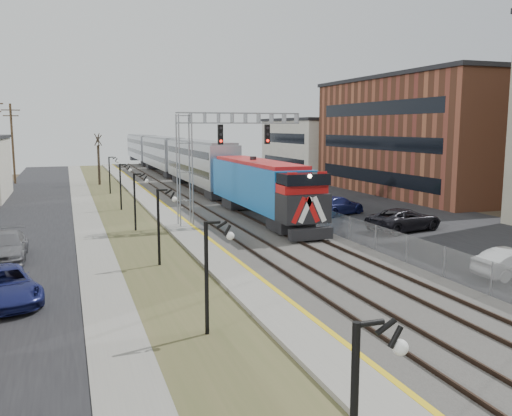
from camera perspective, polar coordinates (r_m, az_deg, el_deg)
name	(u,v)px	position (r m, az deg, el deg)	size (l,w,h in m)	color
street_west	(25,221)	(45.05, -23.15, -1.24)	(7.00, 120.00, 0.04)	black
sidewalk	(86,217)	(44.96, -17.42, -0.93)	(2.00, 120.00, 0.08)	gray
grass_median	(125,215)	(45.15, -13.62, -0.75)	(4.00, 120.00, 0.06)	#474C28
platform	(162,212)	(45.52, -9.86, -0.45)	(2.00, 120.00, 0.24)	gray
ballast_bed	(220,210)	(46.59, -3.79, -0.16)	(8.00, 120.00, 0.20)	#595651
parking_lot	(344,204)	(51.10, 9.28, 0.42)	(16.00, 120.00, 0.04)	black
platform_edge	(173,210)	(45.65, -8.78, -0.24)	(0.24, 120.00, 0.01)	gold
track_near	(197,209)	(46.07, -6.19, -0.07)	(1.58, 120.00, 0.15)	#2D2119
track_far	(237,207)	(46.98, -2.03, 0.14)	(1.58, 120.00, 0.15)	#2D2119
train	(173,158)	(75.14, -8.76, 5.22)	(3.00, 85.85, 5.33)	#1665B6
signal_gantry	(208,149)	(38.59, -5.06, 6.21)	(9.00, 1.07, 8.15)	gray
lampposts	(158,227)	(28.46, -10.31, -1.99)	(0.14, 62.14, 4.00)	black
fence	(266,199)	(47.77, 1.06, 0.92)	(0.04, 120.00, 1.60)	gray
buildings_east	(499,136)	(55.80, 24.22, 6.95)	(16.00, 76.00, 15.00)	#A49C84
bare_trees	(11,182)	(48.68, -24.41, 2.55)	(12.30, 42.30, 5.95)	#382D23
car_lot_c	(404,220)	(38.69, 15.35, -1.23)	(2.57, 5.57, 1.55)	black
car_lot_d	(337,206)	(44.57, 8.53, 0.22)	(2.12, 5.22, 1.51)	navy
car_lot_e	(292,199)	(48.44, 3.85, 0.94)	(1.76, 4.38, 1.49)	gray
car_lot_f	(291,193)	(53.03, 3.74, 1.54)	(1.45, 4.15, 1.37)	#0D450F
car_street_a	(2,286)	(24.48, -25.15, -7.48)	(2.38, 5.16, 1.43)	navy
car_street_b	(6,247)	(32.05, -24.83, -3.77)	(2.07, 5.08, 1.47)	slate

